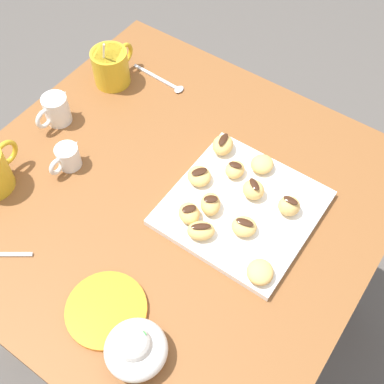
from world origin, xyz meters
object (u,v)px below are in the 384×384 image
beignet_5 (235,169)px  beignet_10 (253,190)px  beignet_0 (199,176)px  beignet_4 (201,231)px  coffee_mug_mustard_right (111,66)px  beignet_3 (189,213)px  beignet_8 (262,164)px  beignet_2 (260,272)px  ice_cream_bowl (136,349)px  chocolate_sauce_pitcher (67,156)px  saucer_orange_left (106,310)px  beignet_1 (244,226)px  beignet_7 (223,145)px  dining_table (171,228)px  beignet_9 (210,204)px  pastry_plate_square (242,208)px  cream_pitcher_white (56,109)px  beignet_6 (289,206)px

beignet_5 → beignet_10: 0.07m
beignet_0 → beignet_4: 0.14m
coffee_mug_mustard_right → beignet_3: 0.47m
beignet_4 → beignet_8: same height
beignet_2 → beignet_4: (0.01, 0.14, 0.00)m
beignet_5 → beignet_8: same height
ice_cream_bowl → chocolate_sauce_pitcher: ice_cream_bowl is taller
saucer_orange_left → beignet_2: (0.22, -0.20, 0.03)m
beignet_1 → beignet_7: (0.15, 0.15, 0.00)m
dining_table → beignet_7: beignet_7 is taller
beignet_0 → beignet_9: size_ratio=1.01×
pastry_plate_square → beignet_1: (-0.05, -0.03, 0.02)m
beignet_7 → beignet_8: (0.01, -0.10, -0.00)m
beignet_1 → saucer_orange_left: bearing=156.9°
ice_cream_bowl → beignet_0: size_ratio=2.06×
cream_pitcher_white → beignet_1: cream_pitcher_white is taller
beignet_1 → beignet_10: beignet_10 is taller
beignet_0 → beignet_7: bearing=2.6°
beignet_9 → beignet_10: 0.10m
coffee_mug_mustard_right → beignet_2: 0.65m
cream_pitcher_white → saucer_orange_left: (-0.30, -0.41, -0.03)m
cream_pitcher_white → chocolate_sauce_pitcher: cream_pitcher_white is taller
beignet_1 → beignet_2: 0.10m
dining_table → beignet_10: size_ratio=18.46×
chocolate_sauce_pitcher → beignet_10: size_ratio=1.94×
beignet_10 → beignet_1: bearing=-160.6°
beignet_5 → beignet_0: bearing=137.8°
dining_table → beignet_6: (0.10, -0.23, 0.18)m
beignet_7 → beignet_8: beignet_7 is taller
chocolate_sauce_pitcher → cream_pitcher_white: bearing=53.5°
beignet_3 → beignet_0: bearing=22.4°
pastry_plate_square → beignet_10: size_ratio=6.18×
beignet_5 → beignet_4: bearing=-171.1°
beignet_5 → beignet_9: (-0.11, -0.01, 0.00)m
beignet_0 → beignet_1: beignet_1 is taller
beignet_4 → beignet_6: bearing=-37.7°
dining_table → beignet_2: 0.32m
dining_table → coffee_mug_mustard_right: size_ratio=6.22×
beignet_7 → beignet_4: bearing=-158.1°
beignet_7 → beignet_9: beignet_7 is taller
chocolate_sauce_pitcher → beignet_0: (0.12, -0.27, -0.00)m
beignet_0 → beignet_4: (-0.11, -0.08, 0.00)m
chocolate_sauce_pitcher → beignet_8: 0.43m
beignet_4 → beignet_1: bearing=-48.6°
beignet_0 → saucer_orange_left: bearing=-176.0°
coffee_mug_mustard_right → chocolate_sauce_pitcher: (-0.27, -0.10, -0.02)m
ice_cream_bowl → beignet_8: ice_cream_bowl is taller
saucer_orange_left → beignet_1: size_ratio=2.98×
beignet_0 → beignet_6: beignet_6 is taller
dining_table → beignet_7: (0.16, -0.03, 0.18)m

